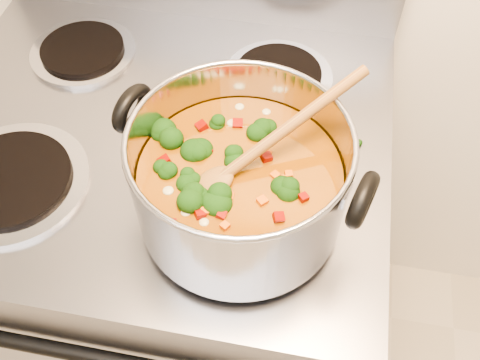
{
  "coord_description": "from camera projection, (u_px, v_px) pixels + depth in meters",
  "views": [
    {
      "loc": [
        0.22,
        0.59,
        1.58
      ],
      "look_at": [
        0.14,
        1.01,
        1.01
      ],
      "focal_mm": 40.0,
      "sensor_mm": 36.0,
      "label": 1
    }
  ],
  "objects": [
    {
      "name": "wooden_spoon",
      "position": [
        250.0,
        156.0,
        0.69
      ],
      "size": [
        0.22,
        0.2,
        0.12
      ],
      "rotation": [
        0.0,
        0.0,
        0.73
      ],
      "color": "olive",
      "rests_on": "stockpot"
    },
    {
      "name": "electric_range",
      "position": [
        180.0,
        256.0,
        1.26
      ],
      "size": [
        0.78,
        0.7,
        1.08
      ],
      "color": "gray",
      "rests_on": "ground"
    },
    {
      "name": "stockpot",
      "position": [
        241.0,
        181.0,
        0.72
      ],
      "size": [
        0.35,
        0.29,
        0.17
      ],
      "rotation": [
        0.0,
        0.0,
        -0.29
      ],
      "color": "#A7A7AF",
      "rests_on": "electric_range"
    },
    {
      "name": "cooktop_crumbs",
      "position": [
        288.0,
        279.0,
        0.72
      ],
      "size": [
        0.07,
        0.3,
        0.01
      ],
      "color": "black",
      "rests_on": "electric_range"
    }
  ]
}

